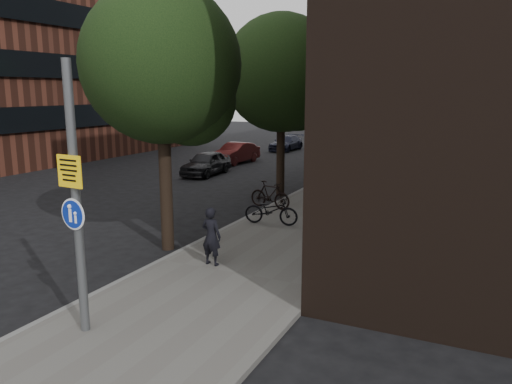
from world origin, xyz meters
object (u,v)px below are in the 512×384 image
Objects in this scene: signpost at (76,200)px; parked_bike_facade_near at (333,230)px; pedestrian at (211,236)px; parked_car_near at (206,163)px.

parked_bike_facade_near is at bearing 74.00° from signpost.
pedestrian is 0.94× the size of parked_bike_facade_near.
signpost is 3.26× the size of pedestrian.
parked_bike_facade_near is (2.34, 3.05, -0.34)m from pedestrian.
pedestrian reaches higher than parked_bike_facade_near.
parked_bike_facade_near is 0.42× the size of parked_car_near.
pedestrian is at bearing 89.83° from signpost.
parked_car_near is (-7.51, 16.84, -1.99)m from signpost.
signpost is 1.30× the size of parked_car_near.
parked_car_near reaches higher than parked_bike_facade_near.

